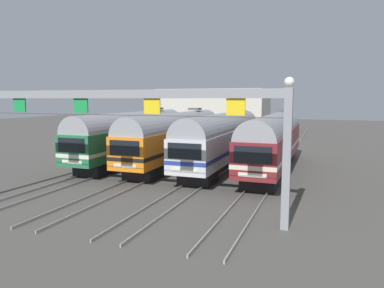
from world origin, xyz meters
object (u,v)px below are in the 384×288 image
catenary_gantry (115,115)px  commuter_train_maroon (273,139)px  commuter_train_green (134,134)px  commuter_train_orange (176,135)px  commuter_train_silver (222,137)px

catenary_gantry → commuter_train_maroon: bearing=64.2°
commuter_train_green → catenary_gantry: 15.19m
catenary_gantry → commuter_train_orange: bearing=99.1°
commuter_train_green → commuter_train_maroon: same height
commuter_train_silver → commuter_train_maroon: (4.35, 0.00, 0.00)m
commuter_train_green → commuter_train_silver: 8.70m
commuter_train_maroon → catenary_gantry: catenary_gantry is taller
commuter_train_maroon → catenary_gantry: (-6.52, -13.50, 2.45)m
commuter_train_orange → commuter_train_maroon: same height
commuter_train_orange → commuter_train_maroon: bearing=0.0°
commuter_train_green → commuter_train_maroon: (13.04, 0.00, 0.00)m
commuter_train_green → catenary_gantry: (6.52, -13.50, 2.45)m
commuter_train_orange → commuter_train_silver: bearing=0.0°
commuter_train_green → catenary_gantry: size_ratio=0.99×
commuter_train_silver → commuter_train_green: bearing=180.0°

